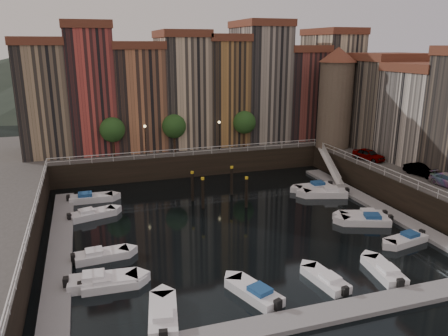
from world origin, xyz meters
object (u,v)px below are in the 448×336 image
object	(u,v)px
mooring_pilings	(218,188)
car_a	(369,155)
boat_left_1	(102,281)
boat_left_2	(100,255)
corner_tower	(335,96)
gangway	(330,164)
car_b	(422,171)
boat_left_0	(109,284)

from	to	relation	value
mooring_pilings	car_a	bearing A→B (deg)	2.30
boat_left_1	boat_left_2	size ratio (longest dim) A/B	1.15
corner_tower	gangway	bearing A→B (deg)	-122.80
corner_tower	car_a	bearing A→B (deg)	-88.44
corner_tower	boat_left_1	world-z (taller)	corner_tower
boat_left_1	car_b	size ratio (longest dim) A/B	1.32
boat_left_0	car_b	size ratio (longest dim) A/B	1.05
mooring_pilings	car_a	distance (m)	20.07
boat_left_0	car_a	xyz separation A→B (m)	(32.84, 15.53, 3.39)
boat_left_0	car_a	distance (m)	36.49
gangway	boat_left_2	xyz separation A→B (m)	(-30.07, -14.34, -1.56)
mooring_pilings	boat_left_2	bearing A→B (deg)	-143.18
car_b	boat_left_0	bearing A→B (deg)	-179.29
corner_tower	car_b	xyz separation A→B (m)	(1.74, -15.71, -6.53)
boat_left_2	car_b	bearing A→B (deg)	0.08
corner_tower	boat_left_0	xyz separation A→B (m)	(-32.62, -23.66, -9.87)
car_a	mooring_pilings	bearing A→B (deg)	165.31
corner_tower	boat_left_2	size ratio (longest dim) A/B	2.97
gangway	car_b	world-z (taller)	car_b
gangway	boat_left_1	world-z (taller)	gangway
mooring_pilings	car_b	xyz separation A→B (m)	(21.47, -6.79, 2.02)
corner_tower	car_a	world-z (taller)	corner_tower
boat_left_1	boat_left_0	bearing A→B (deg)	-42.05
mooring_pilings	boat_left_2	xyz separation A→B (m)	(-13.24, -9.91, -1.30)
boat_left_2	car_a	bearing A→B (deg)	12.83
gangway	corner_tower	bearing A→B (deg)	57.20
boat_left_0	boat_left_1	xyz separation A→B (m)	(-0.46, 0.49, 0.08)
gangway	car_a	size ratio (longest dim) A/B	1.98
gangway	boat_left_0	size ratio (longest dim) A/B	1.96
corner_tower	mooring_pilings	xyz separation A→B (m)	(-19.73, -8.92, -8.54)
boat_left_2	car_b	world-z (taller)	car_b
gangway	mooring_pilings	bearing A→B (deg)	-165.27
car_a	boat_left_0	bearing A→B (deg)	-171.68
gangway	boat_left_0	distance (m)	35.40
corner_tower	car_b	bearing A→B (deg)	-83.69
boat_left_0	car_b	xyz separation A→B (m)	(34.36, 7.94, 3.34)
gangway	car_a	bearing A→B (deg)	-49.24
gangway	boat_left_1	bearing A→B (deg)	-148.26
corner_tower	boat_left_2	distance (m)	39.23
boat_left_0	car_b	bearing A→B (deg)	15.18
boat_left_1	car_b	bearing A→B (deg)	16.58
boat_left_1	car_b	distance (m)	35.76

